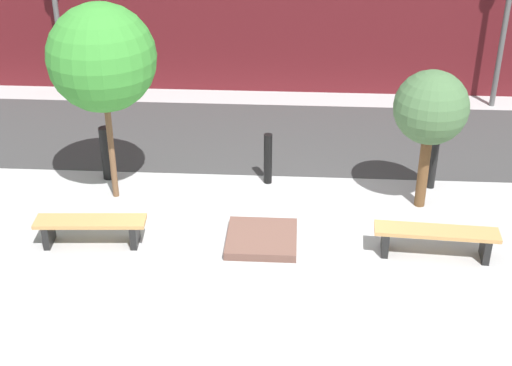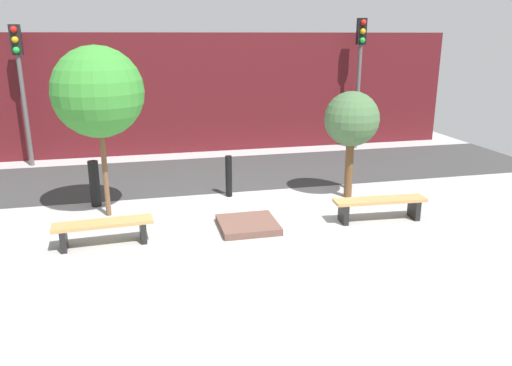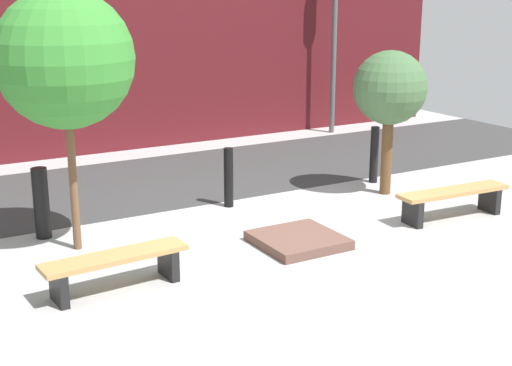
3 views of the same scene
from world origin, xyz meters
The scene contains 13 objects.
ground_plane centered at (0.00, 0.00, 0.00)m, with size 18.00×18.00×0.00m, color #A1A1A1.
road_strip centered at (0.00, 3.93, 0.01)m, with size 18.00×3.49×0.01m, color #373737.
building_facade centered at (0.00, 6.82, 1.80)m, with size 16.20×0.50×3.61m, color #511419.
bench_left centered at (-2.62, -0.27, 0.31)m, with size 1.71×0.50×0.43m.
bench_right centered at (2.62, -0.27, 0.33)m, with size 1.86×0.50×0.45m.
planter_bed centered at (0.00, -0.07, 0.06)m, with size 1.09×1.09×0.13m, color brown.
tree_behind_left_bench centered at (-2.62, 1.27, 2.49)m, with size 1.75×1.75×3.37m.
tree_behind_right_bench centered at (2.62, 1.27, 1.76)m, with size 1.20×1.20×2.39m.
bollard_far_left centered at (-2.90, 1.94, 0.50)m, with size 0.22×0.22×1.00m, color black.
bollard_left centered at (0.00, 1.94, 0.47)m, with size 0.15×0.15×0.95m, color black.
bollard_center centered at (2.90, 1.94, 0.50)m, with size 0.15×0.15×1.00m, color black.
traffic_light_west centered at (-4.91, 5.96, 2.62)m, with size 0.28×0.27×3.80m.
traffic_light_mid_west centered at (4.91, 5.96, 2.76)m, with size 0.28×0.27×4.03m.
Camera 2 is at (-1.90, -8.76, 3.55)m, focal length 35.00 mm.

